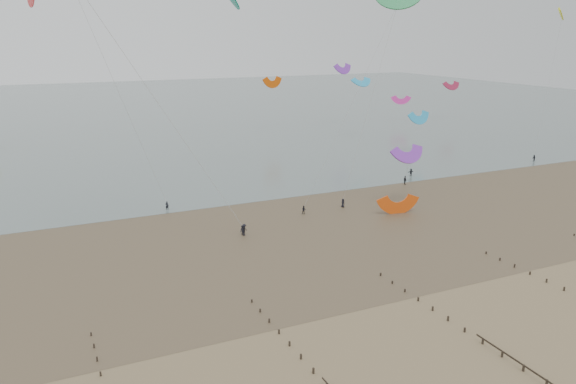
% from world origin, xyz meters
% --- Properties ---
extents(ground, '(500.00, 500.00, 0.00)m').
position_xyz_m(ground, '(0.00, 0.00, 0.00)').
color(ground, brown).
rests_on(ground, ground).
extents(sea_and_shore, '(500.00, 665.00, 0.03)m').
position_xyz_m(sea_and_shore, '(-4.08, 34.40, 0.01)').
color(sea_and_shore, '#475654').
rests_on(sea_and_shore, ground).
extents(kitesurfer_lead, '(0.69, 0.58, 1.61)m').
position_xyz_m(kitesurfer_lead, '(-14.70, 52.15, 0.81)').
color(kitesurfer_lead, black).
rests_on(kitesurfer_lead, ground).
extents(kitesurfers, '(148.99, 21.42, 1.90)m').
position_xyz_m(kitesurfers, '(14.76, 43.80, 0.86)').
color(kitesurfers, black).
rests_on(kitesurfers, ground).
extents(grounded_kite, '(7.40, 6.21, 3.64)m').
position_xyz_m(grounded_kite, '(21.65, 33.06, 0.00)').
color(grounded_kite, '#DB490D').
rests_on(grounded_kite, ground).
extents(kites_airborne, '(223.53, 116.73, 41.38)m').
position_xyz_m(kites_airborne, '(-12.50, 91.39, 21.73)').
color(kites_airborne, red).
rests_on(kites_airborne, ground).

